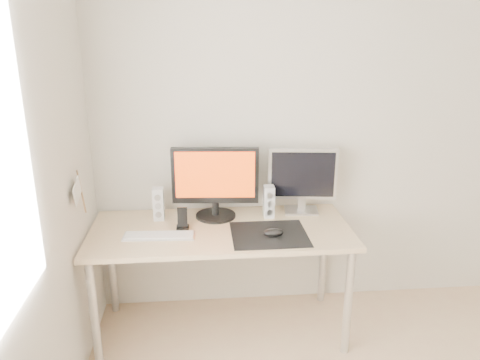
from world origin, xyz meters
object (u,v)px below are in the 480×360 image
mouse (273,233)px  speaker_right (269,202)px  speaker_left (159,204)px  phone_dock (183,222)px  main_monitor (215,180)px  keyboard (159,236)px  second_monitor (303,177)px  desk (221,240)px

mouse → speaker_right: (0.02, 0.30, 0.08)m
speaker_left → phone_dock: speaker_left is taller
mouse → main_monitor: main_monitor is taller
main_monitor → speaker_left: 0.39m
speaker_right → main_monitor: bearing=176.3°
mouse → keyboard: size_ratio=0.29×
mouse → speaker_right: size_ratio=0.58×
second_monitor → desk: bearing=-157.6°
main_monitor → second_monitor: 0.58m
desk → phone_dock: 0.26m
desk → main_monitor: bearing=97.5°
mouse → keyboard: (-0.67, 0.06, -0.02)m
main_monitor → keyboard: size_ratio=1.29×
desk → main_monitor: main_monitor is taller
speaker_right → phone_dock: size_ratio=1.53×
speaker_right → mouse: bearing=-93.1°
speaker_right → second_monitor: bearing=16.7°
speaker_left → keyboard: bearing=-86.0°
main_monitor → speaker_right: 0.38m
second_monitor → keyboard: size_ratio=1.06×
speaker_right → keyboard: (-0.69, -0.25, -0.10)m
phone_dock → desk: bearing=-3.4°
speaker_right → phone_dock: (-0.55, -0.14, -0.06)m
second_monitor → speaker_left: (-0.94, -0.05, -0.14)m
keyboard → phone_dock: 0.18m
speaker_left → keyboard: size_ratio=0.49×
speaker_right → phone_dock: bearing=-165.5°
speaker_right → speaker_left: bearing=178.2°
mouse → second_monitor: size_ratio=0.27×
desk → second_monitor: 0.68m
mouse → second_monitor: 0.50m
mouse → main_monitor: 0.52m
desk → speaker_right: size_ratio=7.63×
mouse → speaker_left: size_ratio=0.58×
mouse → second_monitor: (0.25, 0.37, 0.22)m
mouse → main_monitor: (-0.33, 0.33, 0.23)m
second_monitor → phone_dock: bearing=-164.8°
desk → keyboard: size_ratio=3.75×
second_monitor → phone_dock: 0.84m
speaker_left → speaker_right: (0.71, -0.02, 0.00)m
mouse → desk: 0.35m
main_monitor → phone_dock: 0.34m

